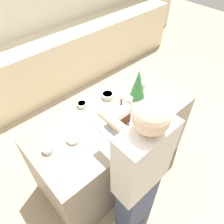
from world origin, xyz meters
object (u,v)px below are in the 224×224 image
object	(u,v)px
baking_tray	(119,122)
mug	(129,101)
decorative_tree	(138,84)
candy_bowl_near_tray_right	(142,84)
candy_bowl_center_rear	(48,149)
person	(139,179)
candy_bowl_far_left	(108,95)
candy_bowl_far_right	(82,104)
gingerbread_house	(119,115)
candy_bowl_front_corner	(73,139)

from	to	relation	value
baking_tray	mug	bearing A→B (deg)	24.94
decorative_tree	candy_bowl_near_tray_right	distance (m)	0.24
candy_bowl_center_rear	baking_tray	bearing A→B (deg)	-13.97
candy_bowl_near_tray_right	person	bearing A→B (deg)	-138.12
decorative_tree	candy_bowl_far_left	xyz separation A→B (m)	(-0.25, 0.20, -0.14)
person	candy_bowl_near_tray_right	bearing A→B (deg)	41.88
candy_bowl_far_left	candy_bowl_far_right	world-z (taller)	candy_bowl_far_left
gingerbread_house	candy_bowl_far_left	xyz separation A→B (m)	(0.16, 0.35, -0.08)
decorative_tree	candy_bowl_far_right	size ratio (longest dim) A/B	3.33
mug	decorative_tree	bearing A→B (deg)	9.89
person	candy_bowl_front_corner	bearing A→B (deg)	106.24
decorative_tree	mug	world-z (taller)	decorative_tree
candy_bowl_far_left	person	size ratio (longest dim) A/B	0.08
candy_bowl_far_right	candy_bowl_far_left	bearing A→B (deg)	-14.51
candy_bowl_far_left	candy_bowl_front_corner	world-z (taller)	candy_bowl_far_left
baking_tray	candy_bowl_center_rear	distance (m)	0.70
candy_bowl_front_corner	candy_bowl_center_rear	bearing A→B (deg)	167.25
gingerbread_house	candy_bowl_front_corner	world-z (taller)	gingerbread_house
baking_tray	candy_bowl_near_tray_right	size ratio (longest dim) A/B	4.51
candy_bowl_front_corner	candy_bowl_far_right	bearing A→B (deg)	43.34
gingerbread_house	candy_bowl_far_right	size ratio (longest dim) A/B	2.42
candy_bowl_far_left	candy_bowl_center_rear	world-z (taller)	candy_bowl_far_left
decorative_tree	candy_bowl_center_rear	world-z (taller)	decorative_tree
gingerbread_house	decorative_tree	size ratio (longest dim) A/B	0.73
candy_bowl_near_tray_right	candy_bowl_far_left	bearing A→B (deg)	165.01
candy_bowl_far_left	candy_bowl_center_rear	size ratio (longest dim) A/B	1.31
candy_bowl_near_tray_right	candy_bowl_far_left	world-z (taller)	candy_bowl_near_tray_right
gingerbread_house	candy_bowl_far_left	world-z (taller)	gingerbread_house
baking_tray	mug	distance (m)	0.29
decorative_tree	candy_bowl_near_tray_right	bearing A→B (deg)	27.75
candy_bowl_far_right	person	distance (m)	0.96
candy_bowl_far_left	mug	world-z (taller)	mug
mug	candy_bowl_front_corner	bearing A→B (deg)	-179.68
gingerbread_house	candy_bowl_far_left	bearing A→B (deg)	64.97
mug	person	world-z (taller)	person
candy_bowl_front_corner	person	size ratio (longest dim) A/B	0.07
candy_bowl_near_tray_right	candy_bowl_center_rear	bearing A→B (deg)	-176.88
candy_bowl_front_corner	mug	world-z (taller)	mug
baking_tray	decorative_tree	distance (m)	0.47
candy_bowl_front_corner	candy_bowl_far_left	bearing A→B (deg)	20.65
candy_bowl_far_right	mug	distance (m)	0.49
candy_bowl_far_left	decorative_tree	bearing A→B (deg)	-39.22
candy_bowl_near_tray_right	candy_bowl_front_corner	size ratio (longest dim) A/B	0.82
candy_bowl_near_tray_right	candy_bowl_far_right	size ratio (longest dim) A/B	0.96
candy_bowl_far_left	candy_bowl_center_rear	xyz separation A→B (m)	(-0.84, -0.18, -0.00)
baking_tray	candy_bowl_near_tray_right	world-z (taller)	candy_bowl_near_tray_right
decorative_tree	baking_tray	bearing A→B (deg)	-160.24
mug	gingerbread_house	bearing A→B (deg)	-155.06
candy_bowl_near_tray_right	candy_bowl_center_rear	distance (m)	1.26
baking_tray	candy_bowl_near_tray_right	distance (m)	0.63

